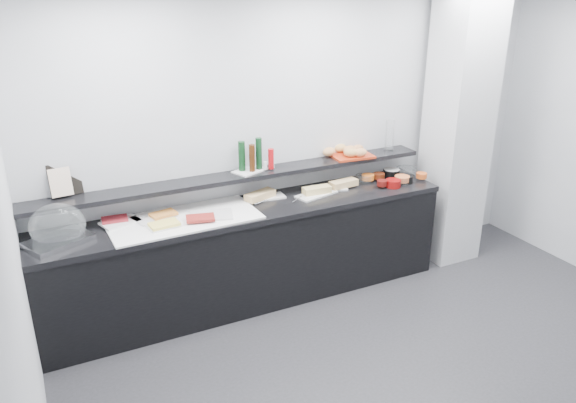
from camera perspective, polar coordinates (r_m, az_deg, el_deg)
name	(u,v)px	position (r m, az deg, el deg)	size (l,w,h in m)	color
ground	(434,388)	(4.35, 14.58, -17.91)	(5.00, 5.00, 0.00)	#2D2D30
back_wall	(306,139)	(5.21, 1.79, 6.41)	(5.00, 0.02, 2.70)	silver
column	(457,129)	(5.79, 16.83, 7.06)	(0.50, 0.50, 2.70)	silver
buffet_cabinet	(250,257)	(5.02, -3.84, -5.62)	(3.60, 0.60, 0.85)	black
counter_top	(249,210)	(4.83, -3.97, -0.87)	(3.62, 0.62, 0.05)	black
wall_shelf	(241,176)	(4.89, -4.84, 2.60)	(3.60, 0.25, 0.04)	black
cloche_base	(59,241)	(4.49, -22.27, -3.73)	(0.44, 0.30, 0.04)	#B4B6BB
cloche_dome	(57,225)	(4.49, -22.38, -2.27)	(0.41, 0.27, 0.34)	white
linen_runner	(184,219)	(4.63, -10.53, -1.77)	(1.21, 0.57, 0.01)	white
platter_meat_a	(120,222)	(4.66, -16.65, -2.02)	(0.29, 0.19, 0.01)	white
food_meat_a	(115,219)	(4.68, -17.20, -1.72)	(0.20, 0.13, 0.02)	maroon
platter_salmon	(154,216)	(4.70, -13.45, -1.47)	(0.33, 0.22, 0.01)	white
food_salmon	(163,214)	(4.68, -12.55, -1.26)	(0.21, 0.13, 0.02)	orange
platter_cheese	(164,225)	(4.51, -12.45, -2.38)	(0.26, 0.17, 0.01)	white
food_cheese	(164,224)	(4.49, -12.47, -2.26)	(0.22, 0.14, 0.02)	#F8E160
platter_meat_b	(211,215)	(4.64, -7.81, -1.37)	(0.34, 0.23, 0.01)	silver
food_meat_b	(200,218)	(4.55, -8.90, -1.66)	(0.23, 0.14, 0.02)	maroon
sandwich_plate_left	(265,197)	(5.01, -2.32, 0.42)	(0.35, 0.15, 0.01)	white
sandwich_food_left	(260,195)	(4.96, -2.85, 0.65)	(0.29, 0.11, 0.06)	#E0B675
tongs_left	(262,202)	(4.88, -2.68, -0.01)	(0.01, 0.01, 0.16)	silver
sandwich_plate_mid	(316,194)	(5.08, 2.90, 0.74)	(0.39, 0.17, 0.01)	silver
sandwich_food_mid	(317,190)	(5.08, 2.95, 1.18)	(0.26, 0.10, 0.06)	#D5B970
tongs_mid	(297,199)	(4.93, 0.92, 0.25)	(0.01, 0.01, 0.16)	silver
sandwich_plate_right	(329,188)	(5.24, 4.21, 1.37)	(0.33, 0.14, 0.01)	silver
sandwich_food_right	(344,183)	(5.26, 5.67, 1.84)	(0.27, 0.11, 0.06)	tan
tongs_right	(327,190)	(5.16, 3.94, 1.19)	(0.01, 0.01, 0.16)	silver
bowl_glass_fruit	(363,179)	(5.43, 7.67, 2.29)	(0.15, 0.15, 0.07)	white
fill_glass_fruit	(368,177)	(5.45, 8.13, 2.48)	(0.12, 0.12, 0.05)	orange
bowl_black_jam	(391,173)	(5.64, 10.43, 2.85)	(0.16, 0.16, 0.07)	black
fill_black_jam	(379,176)	(5.50, 9.21, 2.60)	(0.11, 0.11, 0.05)	#511C0B
bowl_glass_cream	(406,171)	(5.73, 11.93, 3.05)	(0.20, 0.20, 0.07)	silver
fill_glass_cream	(391,172)	(5.65, 10.47, 3.01)	(0.16, 0.16, 0.05)	white
bowl_red_jam	(393,183)	(5.36, 10.63, 1.83)	(0.14, 0.14, 0.07)	maroon
fill_red_jam	(382,183)	(5.31, 9.53, 1.86)	(0.09, 0.09, 0.05)	#4F0E0B
bowl_glass_salmon	(402,180)	(5.46, 11.48, 2.16)	(0.14, 0.14, 0.07)	silver
fill_glass_salmon	(402,179)	(5.47, 11.52, 2.30)	(0.14, 0.14, 0.05)	orange
bowl_black_fruit	(407,180)	(5.49, 12.02, 2.20)	(0.11, 0.11, 0.07)	black
fill_black_fruit	(422,175)	(5.60, 13.41, 2.59)	(0.10, 0.10, 0.05)	#CC521B
framed_print	(65,179)	(4.67, -21.73, 2.11)	(0.24, 0.02, 0.26)	black
print_art	(61,182)	(4.62, -22.10, 1.82)	(0.16, 0.00, 0.22)	beige
condiment_tray	(250,170)	(4.94, -3.86, 3.17)	(0.30, 0.18, 0.01)	white
bottle_green_a	(242,156)	(4.89, -4.72, 4.62)	(0.06, 0.06, 0.26)	#0E3617
bottle_brown	(252,158)	(4.87, -3.68, 4.44)	(0.05, 0.05, 0.24)	#3E1F0B
bottle_green_b	(259,153)	(4.93, -2.98, 4.90)	(0.05, 0.05, 0.28)	#0F371A
bottle_hot	(271,159)	(4.94, -1.74, 4.36)	(0.05, 0.05, 0.18)	red
shaker_salt	(272,164)	(4.97, -1.59, 3.81)	(0.03, 0.03, 0.07)	white
shaker_pepper	(265,165)	(4.94, -2.33, 3.68)	(0.04, 0.04, 0.07)	white
bread_tray	(352,156)	(5.37, 6.49, 4.63)	(0.38, 0.27, 0.02)	#AE2F12
bread_roll_nw	(329,152)	(5.30, 4.19, 5.07)	(0.14, 0.09, 0.08)	tan
bread_roll_n	(340,148)	(5.42, 5.34, 5.43)	(0.12, 0.08, 0.08)	tan
bread_roll_ne	(350,150)	(5.38, 6.27, 5.24)	(0.14, 0.09, 0.08)	#C2834A
bread_roll_s	(351,153)	(5.29, 6.44, 4.96)	(0.14, 0.09, 0.08)	#BD8848
bread_roll_se	(360,152)	(5.30, 7.37, 4.96)	(0.13, 0.08, 0.08)	#D0874F
bread_roll_mide	(358,149)	(5.41, 7.10, 5.32)	(0.13, 0.08, 0.08)	#BF7B49
carafe	(390,136)	(5.58, 10.29, 6.59)	(0.09, 0.09, 0.30)	silver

